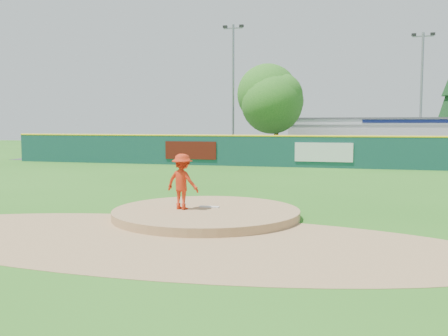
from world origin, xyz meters
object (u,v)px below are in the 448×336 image
(van, at_px, (348,151))
(pool_building_grp, at_px, (379,137))
(playground_slide, at_px, (160,150))
(deciduous_tree, at_px, (277,101))
(light_pole_right, at_px, (421,89))
(pitcher, at_px, (182,182))
(light_pole_left, at_px, (233,85))

(van, relative_size, pool_building_grp, 0.32)
(playground_slide, height_order, deciduous_tree, deciduous_tree)
(deciduous_tree, height_order, light_pole_right, light_pole_right)
(pitcher, distance_m, pool_building_grp, 32.86)
(pitcher, distance_m, light_pole_right, 31.06)
(pool_building_grp, xyz_separation_m, deciduous_tree, (-8.00, -6.99, 2.89))
(pitcher, relative_size, light_pole_left, 0.15)
(pitcher, distance_m, light_pole_left, 28.13)
(light_pole_left, xyz_separation_m, light_pole_right, (15.00, 2.00, -0.51))
(pitcher, xyz_separation_m, light_pole_left, (-5.32, 27.17, 4.98))
(pitcher, relative_size, pool_building_grp, 0.11)
(deciduous_tree, distance_m, light_pole_left, 4.72)
(pitcher, xyz_separation_m, van, (4.19, 25.40, -0.38))
(deciduous_tree, bearing_deg, pitcher, -87.00)
(pitcher, bearing_deg, van, -84.33)
(pool_building_grp, relative_size, playground_slide, 6.29)
(pool_building_grp, xyz_separation_m, playground_slide, (-17.40, -8.02, -0.99))
(playground_slide, height_order, light_pole_right, light_pole_right)
(van, height_order, playground_slide, van)
(pitcher, height_order, deciduous_tree, deciduous_tree)
(pool_building_grp, distance_m, light_pole_left, 13.72)
(pitcher, distance_m, deciduous_tree, 25.45)
(pool_building_grp, distance_m, deciduous_tree, 11.01)
(light_pole_right, bearing_deg, pitcher, -108.35)
(pool_building_grp, distance_m, light_pole_right, 5.75)
(pool_building_grp, height_order, playground_slide, pool_building_grp)
(light_pole_left, bearing_deg, van, -10.55)
(pitcher, bearing_deg, light_pole_left, -63.89)
(pitcher, bearing_deg, pool_building_grp, -86.70)
(van, distance_m, playground_slide, 14.96)
(playground_slide, bearing_deg, light_pole_right, 13.84)
(pool_building_grp, bearing_deg, playground_slide, -155.25)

